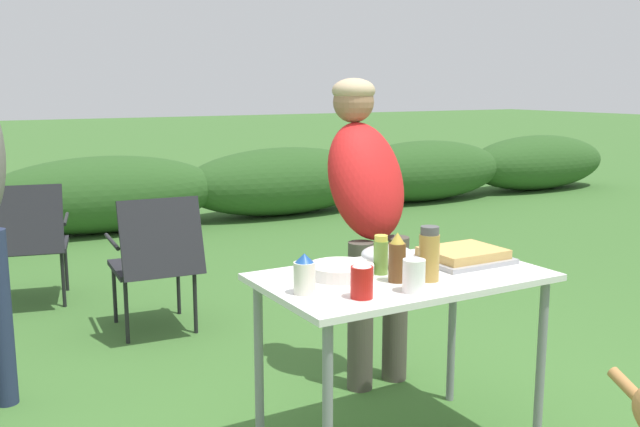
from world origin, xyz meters
TOP-DOWN VIEW (x-y plane):
  - shrub_hedge at (0.00, 5.01)m, footprint 14.40×0.90m
  - folding_table at (0.00, 0.00)m, footprint 1.10×0.64m
  - food_tray at (0.33, 0.03)m, footprint 0.35×0.29m
  - plate_stack at (-0.23, 0.08)m, footprint 0.25×0.25m
  - mixing_bowl at (0.04, 0.16)m, footprint 0.22×0.22m
  - paper_cup_stack at (-0.11, -0.22)m, footprint 0.08×0.08m
  - mayo_bottle at (-0.45, -0.04)m, footprint 0.08×0.08m
  - relish_jar at (-0.07, 0.04)m, footprint 0.06×0.06m
  - spice_jar at (0.03, -0.12)m, footprint 0.08×0.08m
  - beer_bottle at (-0.08, -0.08)m, footprint 0.06×0.06m
  - ketchup_bottle at (-0.31, -0.19)m, footprint 0.08×0.08m
  - standing_person_in_gray_fleece at (0.29, 0.70)m, footprint 0.42×0.50m
  - camp_chair_green_behind_table at (-0.43, 1.84)m, footprint 0.51×0.62m
  - camp_chair_near_hedge at (-1.00, 2.78)m, footprint 0.59×0.68m

SIDE VIEW (x-z plane):
  - shrub_hedge at x=0.00m, z-range 0.00..0.76m
  - camp_chair_green_behind_table at x=-0.43m, z-range 0.05..0.88m
  - camp_chair_near_hedge at x=-1.00m, z-range 0.05..0.88m
  - folding_table at x=0.00m, z-range 0.29..1.03m
  - plate_stack at x=-0.23m, z-range 0.74..0.79m
  - food_tray at x=0.33m, z-range 0.74..0.79m
  - mixing_bowl at x=0.04m, z-range 0.74..0.81m
  - paper_cup_stack at x=-0.11m, z-range 0.74..0.86m
  - ketchup_bottle at x=-0.31m, z-range 0.74..0.88m
  - mayo_bottle at x=-0.45m, z-range 0.74..0.88m
  - relish_jar at x=-0.07m, z-range 0.74..0.89m
  - beer_bottle at x=-0.08m, z-range 0.74..0.92m
  - spice_jar at x=0.03m, z-range 0.74..0.94m
  - standing_person_in_gray_fleece at x=0.29m, z-range 0.17..1.66m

